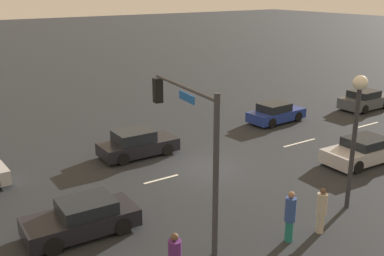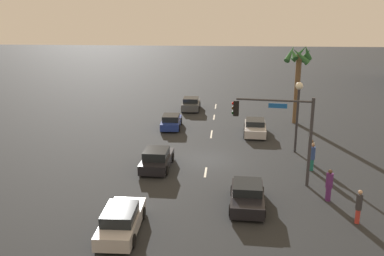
% 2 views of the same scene
% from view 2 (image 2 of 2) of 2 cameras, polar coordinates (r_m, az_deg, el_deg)
% --- Properties ---
extents(ground_plane, '(220.00, 220.00, 0.00)m').
position_cam_2_polar(ground_plane, '(30.31, 2.16, -4.37)').
color(ground_plane, '#232628').
extents(lane_stripe_0, '(2.48, 0.14, 0.01)m').
position_cam_2_polar(lane_stripe_0, '(47.62, 3.28, 2.99)').
color(lane_stripe_0, silver).
rests_on(lane_stripe_0, ground_plane).
extents(lane_stripe_1, '(2.12, 0.14, 0.01)m').
position_cam_2_polar(lane_stripe_1, '(42.62, 3.05, 1.50)').
color(lane_stripe_1, silver).
rests_on(lane_stripe_1, ground_plane).
extents(lane_stripe_2, '(2.50, 0.14, 0.01)m').
position_cam_2_polar(lane_stripe_2, '(36.59, 2.69, -0.85)').
color(lane_stripe_2, silver).
rests_on(lane_stripe_2, ground_plane).
extents(lane_stripe_3, '(1.83, 0.14, 0.01)m').
position_cam_2_polar(lane_stripe_3, '(27.95, 1.89, -6.11)').
color(lane_stripe_3, silver).
rests_on(lane_stripe_3, ground_plane).
extents(car_0, '(4.26, 2.08, 1.28)m').
position_cam_2_polar(car_0, '(36.87, 8.68, 0.07)').
color(car_0, '#B7B7BC').
rests_on(car_0, ground_plane).
extents(car_1, '(4.09, 2.02, 1.27)m').
position_cam_2_polar(car_1, '(23.31, 7.62, -9.23)').
color(car_1, black).
rests_on(car_1, ground_plane).
extents(car_2, '(4.05, 2.02, 1.39)m').
position_cam_2_polar(car_2, '(45.79, -0.14, 3.33)').
color(car_2, '#474C51').
rests_on(car_2, ground_plane).
extents(car_3, '(4.11, 1.96, 1.39)m').
position_cam_2_polar(car_3, '(28.59, -4.86, -4.30)').
color(car_3, black).
rests_on(car_3, ground_plane).
extents(car_4, '(4.42, 1.90, 1.35)m').
position_cam_2_polar(car_4, '(20.80, -9.72, -12.46)').
color(car_4, '#B7B7BC').
rests_on(car_4, ground_plane).
extents(car_5, '(4.03, 1.93, 1.29)m').
position_cam_2_polar(car_5, '(38.48, -2.88, 0.88)').
color(car_5, navy).
rests_on(car_5, ground_plane).
extents(traffic_signal, '(0.79, 4.86, 5.54)m').
position_cam_2_polar(traffic_signal, '(25.54, 12.28, 0.38)').
color(traffic_signal, '#38383D').
rests_on(traffic_signal, ground_plane).
extents(streetlamp, '(0.56, 0.56, 5.42)m').
position_cam_2_polar(streetlamp, '(31.89, 14.41, 3.36)').
color(streetlamp, '#2D2D33').
rests_on(streetlamp, ground_plane).
extents(pedestrian_0, '(0.39, 0.39, 1.76)m').
position_cam_2_polar(pedestrian_0, '(30.43, 16.10, -3.08)').
color(pedestrian_0, '#B2A58C').
rests_on(pedestrian_0, ground_plane).
extents(pedestrian_1, '(0.41, 0.41, 1.81)m').
position_cam_2_polar(pedestrian_1, '(22.77, 21.99, -9.88)').
color(pedestrian_1, '#BF3833').
rests_on(pedestrian_1, ground_plane).
extents(pedestrian_2, '(0.46, 0.46, 1.90)m').
position_cam_2_polar(pedestrian_2, '(29.09, 16.21, -3.77)').
color(pedestrian_2, '#1E7266').
rests_on(pedestrian_2, ground_plane).
extents(pedestrian_3, '(0.52, 0.52, 1.88)m').
position_cam_2_polar(pedestrian_3, '(24.79, 18.36, -7.39)').
color(pedestrian_3, '#59266B').
rests_on(pedestrian_3, ground_plane).
extents(palm_tree_0, '(2.66, 2.76, 7.61)m').
position_cam_2_polar(palm_tree_0, '(40.60, 14.47, 8.15)').
color(palm_tree_0, brown).
rests_on(palm_tree_0, ground_plane).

